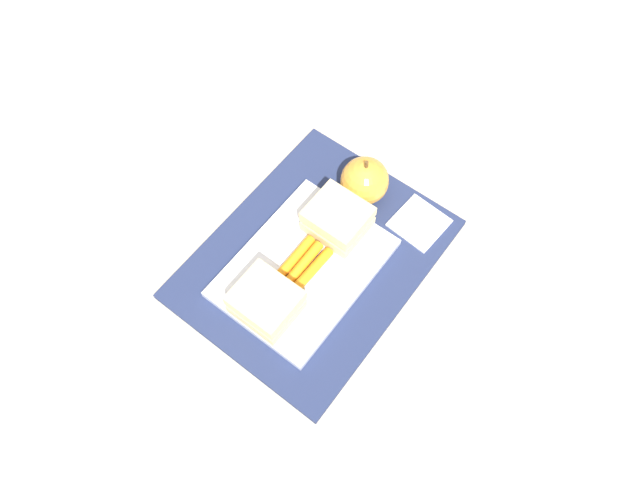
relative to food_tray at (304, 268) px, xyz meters
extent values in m
plane|color=#B7AD99|center=(0.03, 0.00, -0.02)|extent=(2.40, 2.40, 0.00)
cube|color=navy|center=(0.03, 0.00, -0.01)|extent=(0.36, 0.28, 0.01)
cube|color=white|center=(0.00, 0.00, 0.00)|extent=(0.23, 0.17, 0.01)
cube|color=#DBC189|center=(-0.08, 0.00, 0.01)|extent=(0.07, 0.08, 0.02)
cube|color=#F4CC4C|center=(-0.08, 0.00, 0.03)|extent=(0.07, 0.07, 0.01)
cube|color=#DBC189|center=(-0.08, 0.00, 0.04)|extent=(0.07, 0.08, 0.02)
cube|color=#DBC189|center=(0.08, 0.00, 0.01)|extent=(0.07, 0.08, 0.02)
cube|color=#F4CC4C|center=(0.08, 0.00, 0.03)|extent=(0.07, 0.07, 0.01)
cube|color=#DBC189|center=(0.08, 0.00, 0.04)|extent=(0.07, 0.08, 0.02)
cylinder|color=orange|center=(0.00, -0.02, 0.01)|extent=(0.08, 0.01, 0.02)
cylinder|color=orange|center=(0.00, 0.00, 0.01)|extent=(0.08, 0.01, 0.02)
cylinder|color=orange|center=(0.00, 0.02, 0.01)|extent=(0.08, 0.01, 0.02)
sphere|color=gold|center=(0.15, 0.01, 0.03)|extent=(0.07, 0.07, 0.07)
cylinder|color=brown|center=(0.15, 0.01, 0.07)|extent=(0.01, 0.01, 0.01)
cube|color=white|center=(0.16, -0.09, 0.00)|extent=(0.07, 0.07, 0.00)
camera|label=1|loc=(-0.27, -0.23, 0.75)|focal=33.76mm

